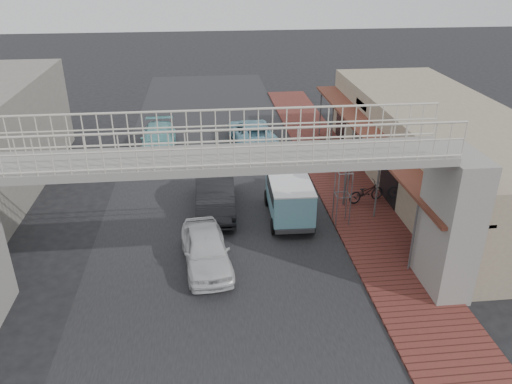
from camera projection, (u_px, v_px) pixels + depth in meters
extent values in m
plane|color=black|center=(218.00, 239.00, 20.46)|extent=(120.00, 120.00, 0.00)
cube|color=black|center=(218.00, 239.00, 20.46)|extent=(10.00, 60.00, 0.01)
cube|color=brown|center=(352.00, 198.00, 23.74)|extent=(3.00, 40.00, 0.10)
cube|color=gray|center=(440.00, 149.00, 24.22)|extent=(6.00, 18.00, 4.00)
cube|color=brown|center=(376.00, 133.00, 23.52)|extent=(1.80, 18.00, 0.12)
cube|color=silver|center=(362.00, 105.00, 26.51)|extent=(0.08, 2.60, 0.90)
cube|color=#B21914|center=(409.00, 148.00, 20.69)|extent=(0.08, 2.20, 0.80)
cube|color=gray|center=(450.00, 224.00, 16.52)|extent=(1.20, 2.40, 5.00)
cube|color=gray|center=(218.00, 160.00, 14.65)|extent=(14.00, 2.00, 0.24)
cube|color=beige|center=(216.00, 128.00, 15.21)|extent=(14.00, 0.08, 1.10)
cube|color=beige|center=(218.00, 150.00, 13.51)|extent=(14.00, 0.08, 1.10)
imported|color=silver|center=(206.00, 249.00, 18.45)|extent=(2.09, 4.24, 1.39)
imported|color=black|center=(215.00, 194.00, 22.45)|extent=(1.78, 4.87, 1.59)
imported|color=#6CA7BC|center=(252.00, 132.00, 30.31)|extent=(2.83, 5.40, 1.45)
imported|color=#6DB9BD|center=(159.00, 139.00, 29.30)|extent=(2.11, 4.91, 1.41)
cylinder|color=black|center=(268.00, 197.00, 23.13)|extent=(0.26, 0.71, 0.70)
cylinder|color=black|center=(301.00, 196.00, 23.24)|extent=(0.26, 0.71, 0.70)
cylinder|color=black|center=(274.00, 226.00, 20.69)|extent=(0.26, 0.71, 0.70)
cylinder|color=black|center=(311.00, 225.00, 20.81)|extent=(0.26, 0.71, 0.70)
cube|color=#69A6B6|center=(290.00, 196.00, 21.33)|extent=(1.79, 3.25, 1.35)
cube|color=#69A6B6|center=(284.00, 183.00, 23.10)|extent=(1.65, 0.95, 0.90)
cube|color=black|center=(290.00, 189.00, 21.17)|extent=(1.81, 2.65, 0.50)
cube|color=silver|center=(290.00, 182.00, 21.03)|extent=(1.81, 3.26, 0.06)
imported|color=black|center=(366.00, 192.00, 23.11)|extent=(1.94, 1.16, 0.97)
imported|color=black|center=(324.00, 144.00, 28.90)|extent=(1.62, 0.88, 0.94)
cylinder|color=#59595B|center=(334.00, 195.00, 21.22)|extent=(0.05, 0.05, 2.40)
cylinder|color=#59595B|center=(347.00, 194.00, 21.28)|extent=(0.05, 0.05, 2.40)
cylinder|color=#59595B|center=(337.00, 201.00, 20.71)|extent=(0.05, 0.05, 2.40)
cylinder|color=#59595B|center=(351.00, 200.00, 20.77)|extent=(0.05, 0.05, 2.40)
cylinder|color=silver|center=(345.00, 162.00, 20.30)|extent=(0.78, 0.27, 0.78)
cylinder|color=beige|center=(346.00, 164.00, 20.17)|extent=(0.68, 0.02, 0.68)
cylinder|color=beige|center=(344.00, 161.00, 20.43)|extent=(0.68, 0.02, 0.68)
cylinder|color=#59595B|center=(346.00, 174.00, 22.36)|extent=(0.11, 0.11, 3.08)
cube|color=black|center=(348.00, 151.00, 21.86)|extent=(1.21, 0.52, 0.96)
cone|color=black|center=(365.00, 148.00, 22.23)|extent=(1.02, 1.32, 1.17)
cube|color=white|center=(348.00, 153.00, 21.83)|extent=(0.79, 0.32, 0.64)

